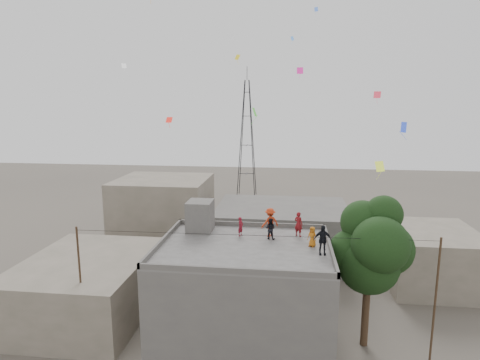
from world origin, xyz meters
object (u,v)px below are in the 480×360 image
object	(u,v)px
stair_head_box	(200,216)
person_red_adult	(298,224)
person_dark_adult	(322,240)
transmission_tower	(247,139)
tree	(372,248)

from	to	relation	value
stair_head_box	person_red_adult	xyz separation A→B (m)	(6.37, -0.34, -0.22)
person_red_adult	person_dark_adult	bearing A→B (deg)	144.65
stair_head_box	person_dark_adult	xyz separation A→B (m)	(7.60, -3.39, -0.16)
stair_head_box	person_dark_adult	bearing A→B (deg)	-24.04
stair_head_box	transmission_tower	world-z (taller)	transmission_tower
stair_head_box	person_dark_adult	distance (m)	8.32
transmission_tower	person_dark_adult	world-z (taller)	transmission_tower
stair_head_box	tree	distance (m)	10.80
transmission_tower	person_dark_adult	distance (m)	41.70
person_red_adult	stair_head_box	bearing A→B (deg)	29.63
stair_head_box	person_red_adult	world-z (taller)	stair_head_box
person_red_adult	tree	bearing A→B (deg)	-168.99
tree	person_red_adult	xyz separation A→B (m)	(-4.20, 1.67, 0.78)
stair_head_box	transmission_tower	xyz separation A→B (m)	(-0.80, 37.40, 1.97)
tree	transmission_tower	size ratio (longest dim) A/B	0.45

